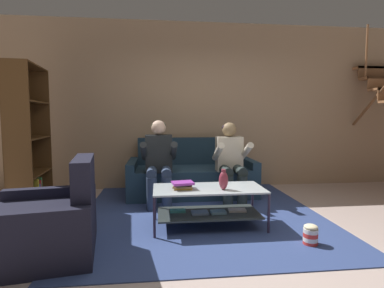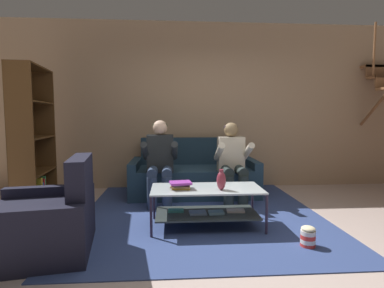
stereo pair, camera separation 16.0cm
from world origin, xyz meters
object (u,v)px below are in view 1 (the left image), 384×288
at_px(person_seated_left, 159,159).
at_px(popcorn_tub, 311,235).
at_px(book_stack, 183,185).
at_px(bookshelf, 25,153).
at_px(armchair, 48,225).
at_px(vase, 223,180).
at_px(person_seated_right, 231,159).
at_px(coffee_table, 209,201).
at_px(couch, 191,176).

relative_size(person_seated_left, popcorn_tub, 5.82).
relative_size(book_stack, bookshelf, 0.13).
height_order(bookshelf, armchair, bookshelf).
xyz_separation_m(vase, popcorn_tub, (0.76, -0.50, -0.46)).
bearing_deg(vase, popcorn_tub, -32.98).
relative_size(person_seated_right, popcorn_tub, 5.66).
bearing_deg(bookshelf, book_stack, -24.72).
bearing_deg(armchair, popcorn_tub, -1.35).
distance_m(person_seated_left, coffee_table, 1.15).
xyz_separation_m(vase, book_stack, (-0.44, 0.07, -0.06)).
bearing_deg(couch, person_seated_left, -133.27).
xyz_separation_m(bookshelf, popcorn_tub, (3.25, -1.51, -0.67)).
bearing_deg(book_stack, vase, -9.43).
distance_m(couch, vase, 1.63).
relative_size(person_seated_right, armchair, 1.12).
relative_size(coffee_table, armchair, 1.19).
distance_m(book_stack, bookshelf, 2.26).
bearing_deg(armchair, book_stack, 22.08).
distance_m(couch, bookshelf, 2.42).
distance_m(couch, armchair, 2.54).
relative_size(bookshelf, popcorn_tub, 9.35).
bearing_deg(person_seated_left, vase, -55.92).
relative_size(vase, popcorn_tub, 1.10).
distance_m(bookshelf, popcorn_tub, 3.64).
bearing_deg(person_seated_right, person_seated_left, 179.83).
relative_size(book_stack, armchair, 0.24).
relative_size(person_seated_right, vase, 5.14).
xyz_separation_m(person_seated_left, coffee_table, (0.56, -0.94, -0.36)).
relative_size(armchair, popcorn_tub, 5.04).
xyz_separation_m(coffee_table, armchair, (-1.56, -0.54, -0.02)).
bearing_deg(popcorn_tub, book_stack, 154.76).
bearing_deg(bookshelf, popcorn_tub, -24.92).
bearing_deg(person_seated_right, book_stack, -128.98).
distance_m(person_seated_left, book_stack, 1.02).
distance_m(person_seated_right, coffee_table, 1.11).
height_order(person_seated_left, person_seated_right, person_seated_left).
bearing_deg(person_seated_right, couch, 133.10).
bearing_deg(couch, person_seated_right, -46.90).
distance_m(coffee_table, vase, 0.32).
height_order(book_stack, armchair, armchair).
bearing_deg(book_stack, coffee_table, 6.13).
bearing_deg(vase, bookshelf, 157.82).
height_order(vase, popcorn_tub, vase).
distance_m(person_seated_right, bookshelf, 2.82).
xyz_separation_m(vase, armchair, (-1.71, -0.44, -0.28)).
bearing_deg(popcorn_tub, person_seated_left, 133.69).
xyz_separation_m(book_stack, bookshelf, (-2.04, 0.94, 0.27)).
bearing_deg(book_stack, person_seated_left, 105.06).
distance_m(vase, bookshelf, 2.69).
xyz_separation_m(coffee_table, popcorn_tub, (0.91, -0.60, -0.19)).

